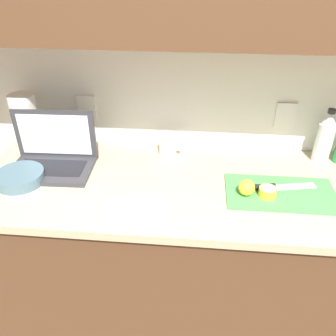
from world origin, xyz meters
The scene contains 12 objects.
ground_plane centered at (0.00, 0.00, 0.00)m, with size 12.00×12.00×0.00m, color brown.
counter_unit centered at (0.02, 0.00, 0.45)m, with size 2.25×0.65×0.89m.
laptop centered at (-0.84, 0.08, 0.95)m, with size 0.36×0.24×0.24m.
cutting_board centered at (0.13, -0.04, 0.89)m, with size 0.43×0.24×0.01m, color #4C9E51.
knife centered at (0.09, -0.01, 0.91)m, with size 0.28×0.08×0.02m.
lemon_half_cut centered at (0.07, -0.07, 0.92)m, with size 0.07×0.07×0.04m.
lemon_whole_beside centered at (-0.01, -0.06, 0.93)m, with size 0.06×0.06×0.06m.
bottle_oil_tall centered at (0.35, 0.24, 1.00)m, with size 0.07×0.07×0.25m.
measuring_cup centered at (-0.34, 0.23, 0.94)m, with size 0.10×0.08×0.10m.
bowl_white centered at (-0.93, -0.05, 0.91)m, with size 0.20×0.20×0.05m.
paper_towel_roll centered at (-1.01, 0.23, 1.03)m, with size 0.12×0.12×0.27m.
dish_towel centered at (-0.43, -0.22, 0.90)m, with size 0.22×0.16×0.02m, color white.
Camera 1 is at (-0.21, -1.21, 1.73)m, focal length 38.00 mm.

